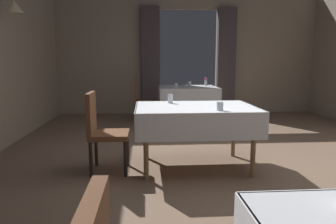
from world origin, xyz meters
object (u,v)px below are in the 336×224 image
Objects in this scene: chair_far_left at (140,98)px; flower_vase_far at (206,81)px; dining_table_mid at (195,114)px; glass_mid_b at (170,99)px; plate_far_d at (170,86)px; chair_mid_left at (102,128)px; glass_far_b at (189,83)px; glass_far_c at (176,85)px; glass_mid_a at (220,106)px; dining_table_far at (188,92)px.

flower_vase_far is at bearing 8.43° from chair_far_left.
flower_vase_far reaches higher than dining_table_mid.
plate_far_d is (0.21, 2.79, -0.05)m from glass_mid_b.
chair_mid_left is 3.33m from plate_far_d.
glass_far_c reaches higher than glass_far_b.
glass_mid_a is 0.47× the size of plate_far_d.
glass_far_b is (0.65, 2.89, -0.01)m from glass_mid_b.
glass_mid_a is 3.44m from plate_far_d.
dining_table_mid is at bearing -96.70° from glass_far_b.
glass_mid_a reaches higher than plate_far_d.
dining_table_far is (0.30, 2.86, -0.01)m from dining_table_mid.
glass_mid_b is at bearing 133.59° from dining_table_mid.
glass_mid_b reaches higher than dining_table_far.
dining_table_far is 2.64m from glass_mid_b.
glass_mid_b is 2.80m from plate_far_d.
chair_far_left is at bearing 105.58° from glass_mid_a.
chair_far_left reaches higher than dining_table_far.
chair_mid_left is 2.98m from glass_far_c.
chair_far_left is at bearing 161.31° from glass_far_c.
chair_mid_left is at bearing 168.49° from glass_mid_a.
dining_table_mid is at bearing -46.41° from glass_mid_b.
glass_mid_b reaches higher than glass_mid_a.
dining_table_mid is 2.87m from dining_table_far.
chair_mid_left is at bearing -114.23° from glass_far_b.
chair_mid_left is at bearing -175.65° from dining_table_mid.
dining_table_mid is 1.10m from chair_mid_left.
plate_far_d is at bearing -167.59° from glass_far_b.
glass_mid_a is (0.21, -0.35, 0.14)m from dining_table_mid.
chair_mid_left reaches higher than glass_far_c.
dining_table_far is at bearing -103.16° from glass_far_b.
chair_far_left is 1.13m from glass_far_b.
glass_far_c is (0.04, 2.66, 0.14)m from dining_table_mid.
glass_far_b is (-0.36, 0.06, -0.06)m from flower_vase_far.
glass_mid_a is at bearing -86.59° from glass_far_c.
dining_table_far is 6.57× the size of flower_vase_far.
chair_mid_left is at bearing -155.65° from glass_mid_b.
chair_far_left is 8.19× the size of glass_mid_b.
dining_table_mid is 15.31× the size of glass_mid_a.
chair_far_left is at bearing -164.46° from plate_far_d.
glass_far_b is 0.98× the size of glass_far_c.
dining_table_far is 1.00m from chair_far_left.
glass_mid_a is 3.01m from glass_far_c.
glass_mid_b is at bearing -97.43° from glass_far_c.
glass_mid_a is 1.06× the size of glass_far_b.
chair_mid_left is (-1.09, -0.08, -0.14)m from dining_table_mid.
dining_table_far is 0.36m from glass_far_b.
chair_mid_left and chair_far_left have the same top height.
glass_mid_a is at bearing -91.51° from dining_table_far.
glass_far_c is at bearing -142.94° from dining_table_far.
dining_table_far is 3.25m from chair_mid_left.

